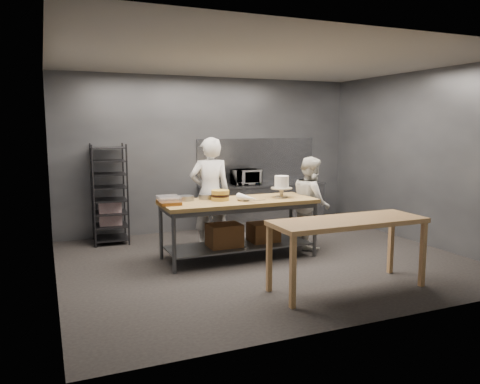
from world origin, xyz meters
The scene contains 16 objects.
ground centered at (0.00, 0.00, 0.00)m, with size 6.00×6.00×0.00m, color black.
back_wall centered at (0.00, 2.50, 1.50)m, with size 6.00×0.04×3.00m, color #4C4F54.
work_table centered at (-0.30, 0.31, 0.57)m, with size 2.40×0.90×0.92m.
near_counter centered at (0.40, -1.52, 0.81)m, with size 2.00×0.70×0.90m.
back_counter centered at (1.00, 2.18, 0.45)m, with size 2.60×0.60×0.90m.
splashback_panel centered at (1.00, 2.48, 1.35)m, with size 2.60×0.02×0.90m, color slate.
speed_rack centered at (-2.03, 2.10, 0.86)m, with size 0.63×0.68×1.75m.
chef_behind centered at (-0.52, 1.08, 0.94)m, with size 0.68×0.45×1.87m, color white.
chef_right centered at (1.08, 0.47, 0.77)m, with size 0.75×0.59×1.55m, color white.
microwave centered at (0.62, 2.18, 1.05)m, with size 0.54×0.37×0.30m, color black.
frosted_cake_stand centered at (0.41, 0.28, 1.14)m, with size 0.34×0.34×0.35m.
layer_cake centered at (-0.60, 0.37, 1.00)m, with size 0.28×0.28×0.16m.
cake_pans centered at (-0.92, 0.58, 0.96)m, with size 0.58×0.28×0.07m.
piping_bag centered at (-0.27, 0.08, 0.98)m, with size 0.12×0.12×0.38m, color white.
offset_spatula centered at (-0.17, 0.14, 0.93)m, with size 0.36×0.02×0.02m.
pastry_clamshells centered at (-1.41, 0.35, 0.98)m, with size 0.33×0.45×0.11m.
Camera 1 is at (-3.07, -6.27, 2.05)m, focal length 35.00 mm.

